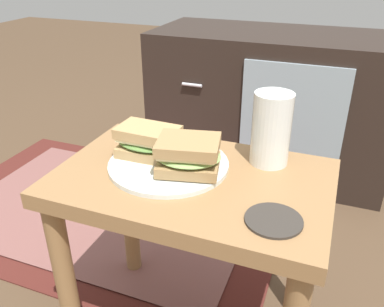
{
  "coord_description": "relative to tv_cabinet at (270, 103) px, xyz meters",
  "views": [
    {
      "loc": [
        0.25,
        -0.66,
        0.87
      ],
      "look_at": [
        0.0,
        0.0,
        0.51
      ],
      "focal_mm": 37.4,
      "sensor_mm": 36.0,
      "label": 1
    }
  ],
  "objects": [
    {
      "name": "coaster",
      "position": [
        0.2,
        -1.04,
        0.17
      ],
      "size": [
        0.1,
        0.1,
        0.01
      ],
      "primitive_type": "cylinder",
      "color": "#332D28",
      "rests_on": "side_table"
    },
    {
      "name": "sandwich_front",
      "position": [
        -0.1,
        -0.92,
        0.21
      ],
      "size": [
        0.14,
        0.09,
        0.07
      ],
      "color": "tan",
      "rests_on": "plate"
    },
    {
      "name": "side_table",
      "position": [
        0.01,
        -0.95,
        0.08
      ],
      "size": [
        0.56,
        0.36,
        0.46
      ],
      "color": "olive",
      "rests_on": "ground"
    },
    {
      "name": "tv_cabinet",
      "position": [
        0.0,
        0.0,
        0.0
      ],
      "size": [
        0.96,
        0.46,
        0.58
      ],
      "color": "black",
      "rests_on": "ground"
    },
    {
      "name": "sandwich_back",
      "position": [
        0.0,
        -0.94,
        0.22
      ],
      "size": [
        0.15,
        0.13,
        0.07
      ],
      "color": "#9E7A4C",
      "rests_on": "plate"
    },
    {
      "name": "beer_glass",
      "position": [
        0.15,
        -0.84,
        0.24
      ],
      "size": [
        0.08,
        0.08,
        0.16
      ],
      "color": "silver",
      "rests_on": "side_table"
    },
    {
      "name": "area_rug",
      "position": [
        -0.47,
        -0.57,
        -0.29
      ],
      "size": [
        1.28,
        0.83,
        0.01
      ],
      "color": "#4C1E19",
      "rests_on": "ground"
    },
    {
      "name": "plate",
      "position": [
        -0.05,
        -0.93,
        0.17
      ],
      "size": [
        0.25,
        0.25,
        0.01
      ],
      "primitive_type": "cylinder",
      "color": "silver",
      "rests_on": "side_table"
    }
  ]
}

